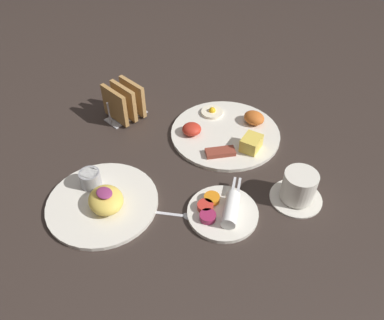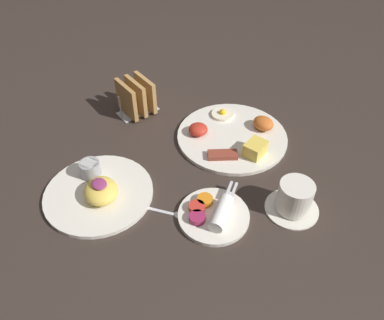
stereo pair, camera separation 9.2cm
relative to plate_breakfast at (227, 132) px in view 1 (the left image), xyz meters
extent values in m
plane|color=#332823|center=(-0.03, -0.21, -0.01)|extent=(3.00, 3.00, 0.00)
cylinder|color=silver|center=(0.00, 0.00, -0.01)|extent=(0.30, 0.30, 0.01)
cube|color=#E5C64C|center=(0.09, -0.01, 0.02)|extent=(0.06, 0.07, 0.04)
ellipsoid|color=#C66023|center=(0.02, 0.09, 0.02)|extent=(0.06, 0.05, 0.03)
cylinder|color=#F4EACC|center=(-0.09, 0.04, 0.00)|extent=(0.06, 0.06, 0.01)
sphere|color=yellow|center=(-0.09, 0.04, 0.01)|extent=(0.02, 0.02, 0.02)
ellipsoid|color=red|center=(-0.06, -0.07, 0.01)|extent=(0.05, 0.05, 0.03)
cube|color=brown|center=(0.05, -0.08, 0.01)|extent=(0.07, 0.08, 0.01)
cylinder|color=silver|center=(0.18, -0.22, -0.01)|extent=(0.16, 0.16, 0.01)
cylinder|color=orange|center=(0.14, -0.21, 0.01)|extent=(0.04, 0.04, 0.01)
cylinder|color=red|center=(0.15, -0.24, 0.01)|extent=(0.04, 0.04, 0.01)
cylinder|color=#99234C|center=(0.17, -0.26, 0.01)|extent=(0.04, 0.04, 0.01)
cylinder|color=white|center=(0.20, -0.21, 0.02)|extent=(0.07, 0.09, 0.03)
cube|color=silver|center=(0.15, -0.15, 0.02)|extent=(0.03, 0.05, 0.00)
cube|color=silver|center=(0.16, -0.15, 0.02)|extent=(0.03, 0.05, 0.00)
cylinder|color=silver|center=(-0.04, -0.39, -0.01)|extent=(0.25, 0.25, 0.01)
ellipsoid|color=#EAC651|center=(-0.01, -0.39, 0.02)|extent=(0.11, 0.10, 0.04)
ellipsoid|color=#8C3366|center=(-0.01, -0.39, 0.04)|extent=(0.04, 0.03, 0.01)
cylinder|color=#99999E|center=(-0.09, -0.38, 0.02)|extent=(0.05, 0.05, 0.04)
cylinder|color=white|center=(-0.09, -0.38, 0.04)|extent=(0.04, 0.04, 0.01)
cube|color=#B7B7BC|center=(-0.27, -0.14, -0.01)|extent=(0.06, 0.12, 0.01)
cube|color=#A67840|center=(-0.27, -0.18, 0.04)|extent=(0.10, 0.01, 0.10)
cube|color=#AC7E46|center=(-0.27, -0.14, 0.04)|extent=(0.10, 0.01, 0.10)
cube|color=#AE8048|center=(-0.27, -0.11, 0.04)|extent=(0.10, 0.01, 0.10)
cylinder|color=#B7B7BC|center=(-0.27, -0.20, 0.03)|extent=(0.01, 0.00, 0.07)
cylinder|color=#B7B7BC|center=(-0.27, -0.09, 0.03)|extent=(0.01, 0.01, 0.07)
cylinder|color=silver|center=(0.27, -0.06, -0.01)|extent=(0.12, 0.12, 0.01)
cylinder|color=silver|center=(0.27, -0.06, 0.03)|extent=(0.08, 0.08, 0.07)
cylinder|color=#381E0F|center=(0.27, -0.06, 0.06)|extent=(0.06, 0.06, 0.01)
cube|color=silver|center=(0.08, -0.32, -0.01)|extent=(0.09, 0.07, 0.00)
ellipsoid|color=silver|center=(0.13, -0.28, -0.01)|extent=(0.02, 0.02, 0.01)
camera|label=1|loc=(0.50, -0.64, 0.64)|focal=35.00mm
camera|label=2|loc=(0.56, -0.57, 0.64)|focal=35.00mm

